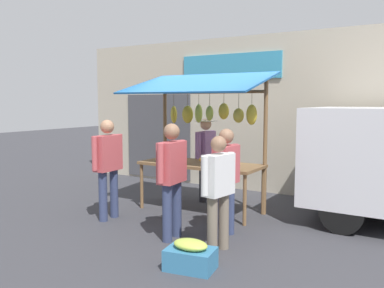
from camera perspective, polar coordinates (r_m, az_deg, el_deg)
The scene contains 9 objects.
ground_plane at distance 7.57m, azimuth 1.20°, elevation -9.24°, with size 40.00×40.00×0.00m, color #38383D.
street_backdrop at distance 9.30m, azimuth 7.79°, elevation 4.13°, with size 9.00×0.30×3.40m.
market_stall at distance 7.37m, azimuth 1.57°, elevation 2.72°, with size 2.50×1.46×2.50m.
vendor_with_sunhat at distance 8.18m, azimuth 1.91°, elevation -1.17°, with size 0.42×0.70×1.64m.
shopper_in_grey_tee at distance 5.43m, azimuth 3.66°, elevation -5.84°, with size 0.29×0.66×1.54m.
shopper_with_shopping_bag at distance 7.02m, azimuth -11.55°, elevation -2.43°, with size 0.23×0.71×1.68m.
shopper_in_striped_shirt at distance 5.89m, azimuth -2.80°, elevation -3.97°, with size 0.26×0.71×1.67m.
shopper_with_ponytail at distance 6.02m, azimuth 4.73°, elevation -4.31°, with size 0.22×0.69×1.59m.
produce_crate_near at distance 5.04m, azimuth -0.21°, elevation -15.22°, with size 0.63×0.47×0.36m.
Camera 1 is at (-3.68, 6.31, 1.99)m, focal length 38.57 mm.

